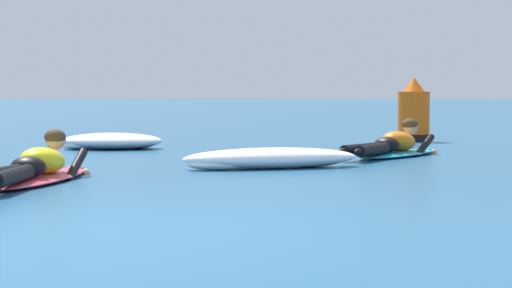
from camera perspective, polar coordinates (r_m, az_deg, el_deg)
ground_plane at (r=16.36m, az=-1.28°, el=0.03°), size 120.00×120.00×0.00m
surfer_near at (r=9.89m, az=-12.29°, el=-1.36°), size 0.64×2.75×0.54m
surfer_far at (r=13.37m, az=7.80°, el=-0.13°), size 1.53×2.34×0.53m
whitewater_mid_left at (r=11.38m, az=0.85°, el=-0.83°), size 2.12×1.26×0.23m
whitewater_mid_right at (r=15.06m, az=-8.14°, el=0.15°), size 1.55×1.09×0.24m
channel_marker_buoy at (r=17.18m, az=8.90°, el=1.60°), size 0.56×0.56×1.08m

